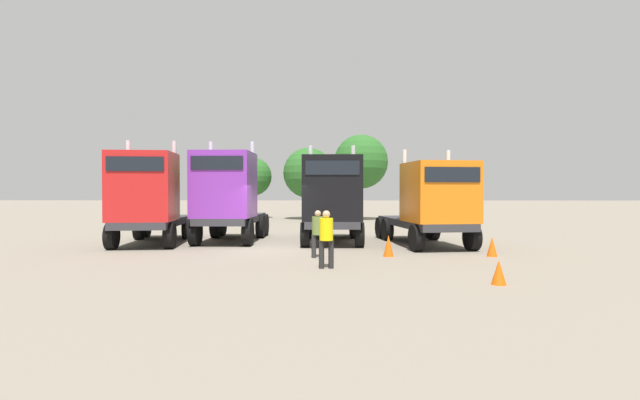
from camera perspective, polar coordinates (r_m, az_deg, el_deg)
ground at (r=18.64m, az=-5.54°, el=-5.92°), size 200.00×200.00×0.00m
semi_truck_red at (r=20.71m, az=-20.09°, el=0.16°), size 3.28×6.41×4.42m
semi_truck_purple at (r=20.92m, az=-11.15°, el=0.52°), size 2.59×5.78×4.52m
semi_truck_black at (r=20.14m, az=1.46°, el=0.17°), size 2.60×6.07×4.31m
semi_truck_orange at (r=19.53m, az=13.46°, el=-0.38°), size 3.48×6.67×3.99m
visitor_in_hivis at (r=13.83m, az=0.77°, el=-4.24°), size 0.46×0.45×1.70m
visitor_with_camera at (r=16.06m, az=-0.26°, el=-3.70°), size 0.50×0.50×1.61m
traffic_cone_near at (r=12.31m, az=20.80°, el=-8.16°), size 0.36×0.36×0.61m
traffic_cone_mid at (r=17.47m, az=20.08°, el=-5.31°), size 0.36×0.36×0.69m
traffic_cone_far at (r=16.56m, az=8.28°, el=-5.50°), size 0.36×0.36×0.75m
oak_far_left at (r=39.80m, az=-8.17°, el=2.80°), size 3.22×3.22×5.12m
oak_far_centre at (r=38.16m, az=-1.43°, el=3.29°), size 4.05×4.05×5.79m
oak_far_right at (r=37.53m, az=4.99°, el=4.62°), size 4.27×4.27×6.75m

